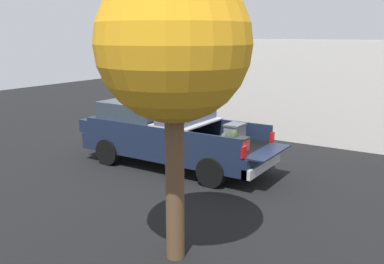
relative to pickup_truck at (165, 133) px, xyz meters
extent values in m
plane|color=black|center=(-0.35, 0.00, -0.94)|extent=(40.00, 40.00, 0.00)
cube|color=#162138|center=(-0.35, 0.00, -0.33)|extent=(5.50, 1.92, 0.48)
cube|color=black|center=(-1.55, 0.00, -0.07)|extent=(2.80, 1.80, 0.04)
cube|color=#162138|center=(-1.55, 0.93, 0.16)|extent=(2.80, 0.06, 0.50)
cube|color=#162138|center=(-1.55, -0.93, 0.16)|extent=(2.80, 0.06, 0.50)
cube|color=#162138|center=(-0.18, 0.00, 0.16)|extent=(0.06, 1.80, 0.50)
cube|color=#162138|center=(-3.22, 0.00, -0.07)|extent=(0.55, 1.80, 0.04)
cube|color=#B2B2B7|center=(-0.77, 0.00, 0.43)|extent=(1.25, 1.92, 0.04)
cube|color=#162138|center=(1.00, 0.00, 0.16)|extent=(2.30, 1.92, 0.50)
cube|color=#2D3842|center=(0.90, 0.00, 0.65)|extent=(1.94, 1.76, 0.48)
cube|color=#162138|center=(2.35, 0.00, 0.10)|extent=(0.40, 1.82, 0.38)
cube|color=#B2B2B7|center=(-3.07, 0.00, -0.46)|extent=(0.24, 1.92, 0.24)
cube|color=red|center=(-2.97, 0.88, 0.09)|extent=(0.06, 0.20, 0.28)
cube|color=red|center=(-2.97, -0.88, 0.09)|extent=(0.06, 0.20, 0.28)
cylinder|color=black|center=(1.40, 0.88, -0.56)|extent=(0.77, 0.30, 0.77)
cylinder|color=black|center=(1.40, -0.88, -0.56)|extent=(0.77, 0.30, 0.77)
cylinder|color=black|center=(-2.10, 0.88, -0.56)|extent=(0.77, 0.30, 0.77)
cylinder|color=black|center=(-2.10, -0.88, -0.56)|extent=(0.77, 0.30, 0.77)
cube|color=slate|center=(-2.11, -0.34, 0.18)|extent=(0.40, 0.55, 0.46)
cube|color=#505359|center=(-2.11, -0.34, 0.44)|extent=(0.44, 0.59, 0.05)
ellipsoid|color=#384728|center=(-2.32, 0.10, 0.18)|extent=(0.20, 0.32, 0.46)
ellipsoid|color=#384728|center=(-2.43, 0.10, 0.11)|extent=(0.09, 0.22, 0.20)
ellipsoid|color=#384728|center=(-2.18, 0.41, 0.16)|extent=(0.20, 0.31, 0.42)
ellipsoid|color=#384728|center=(-2.29, 0.41, 0.09)|extent=(0.09, 0.21, 0.19)
cube|color=red|center=(-2.65, 0.30, 0.10)|extent=(0.26, 0.34, 0.30)
cube|color=#262628|center=(-2.65, 0.30, 0.27)|extent=(0.28, 0.36, 0.04)
cube|color=#4C5166|center=(-0.77, 0.00, 0.66)|extent=(0.84, 1.91, 0.42)
cube|color=#4C5166|center=(-1.11, 0.00, 1.07)|extent=(0.16, 1.91, 0.40)
cube|color=#4C5166|center=(-0.72, 0.86, 0.98)|extent=(0.60, 0.20, 0.22)
cube|color=#4C5166|center=(-0.72, -0.85, 0.98)|extent=(0.60, 0.20, 0.22)
cube|color=yellow|center=(-0.77, 0.43, 1.28)|extent=(0.94, 0.03, 0.02)
cube|color=yellow|center=(-0.77, -0.43, 1.28)|extent=(0.94, 0.03, 0.02)
cube|color=silver|center=(0.15, -4.75, 0.85)|extent=(11.47, 0.36, 3.59)
cylinder|color=brown|center=(-3.30, 4.22, 0.49)|extent=(0.31, 0.31, 2.87)
sphere|color=orange|center=(-3.30, 4.22, 2.66)|extent=(2.45, 2.45, 2.45)
camera|label=1|loc=(-7.11, 9.67, 2.80)|focal=39.52mm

